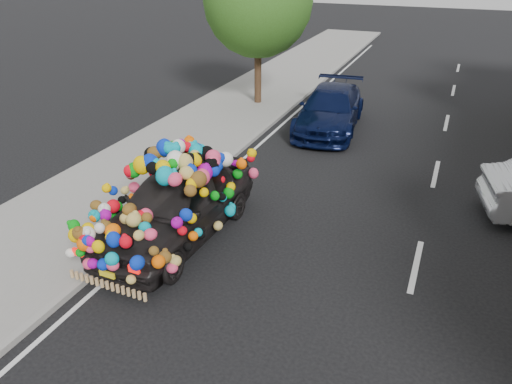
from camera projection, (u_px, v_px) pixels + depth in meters
ground at (255, 232)px, 11.52m from camera, size 100.00×100.00×0.00m
sidewalk at (102, 197)px, 12.96m from camera, size 4.00×60.00×0.12m
kerb at (167, 211)px, 12.29m from camera, size 0.15×60.00×0.13m
lane_markings at (416, 266)px, 10.29m from camera, size 6.00×50.00×0.01m
tree_near_sidewalk at (258, 2)px, 18.90m from camera, size 4.20×4.20×6.13m
plush_art_car at (175, 190)px, 10.86m from camera, size 2.46×5.00×2.25m
navy_sedan at (330, 109)px, 17.67m from camera, size 2.48×5.15×1.45m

